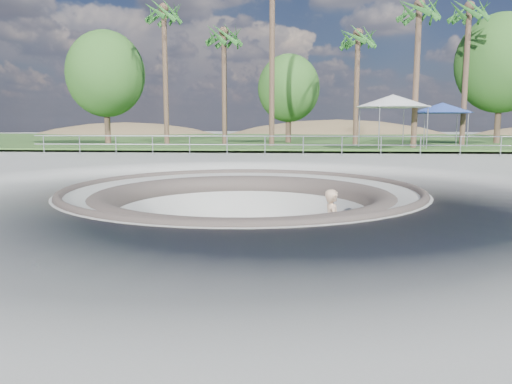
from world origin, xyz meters
TOP-DOWN VIEW (x-y plane):
  - ground at (0.00, 0.00)m, footprint 180.00×180.00m
  - skate_bowl at (0.00, 0.00)m, footprint 14.00×14.00m
  - grass_strip at (0.00, 34.00)m, footprint 180.00×36.00m
  - distant_hills at (3.78, 57.17)m, footprint 103.20×45.00m
  - safety_railing at (0.00, 12.00)m, footprint 25.00×0.06m
  - skateboard at (2.50, -0.90)m, footprint 0.80×0.36m
  - skater at (2.50, -0.90)m, footprint 0.56×0.77m
  - canopy_white at (7.69, 18.00)m, footprint 6.37×6.37m
  - canopy_blue at (11.46, 20.52)m, footprint 5.73×5.73m
  - palm_a at (-7.67, 21.75)m, footprint 2.60×2.60m
  - palm_b at (-3.47, 22.11)m, footprint 2.60×2.60m
  - palm_d at (5.99, 22.51)m, footprint 2.60×2.60m
  - palm_e at (9.17, 18.44)m, footprint 2.60×2.60m
  - palm_f at (13.01, 20.96)m, footprint 2.60×2.60m
  - bushy_tree_left at (-12.57, 23.09)m, footprint 5.89×5.35m
  - bushy_tree_mid at (1.13, 25.64)m, footprint 4.83×4.39m
  - bushy_tree_right at (16.98, 25.18)m, footprint 6.76×6.14m

SIDE VIEW (x-z plane):
  - distant_hills at x=3.78m, z-range -21.32..7.28m
  - skateboard at x=2.50m, z-range -1.88..-1.80m
  - skate_bowl at x=0.00m, z-range -3.88..0.22m
  - skater at x=2.50m, z-range -1.82..0.13m
  - ground at x=0.00m, z-range 0.00..0.00m
  - grass_strip at x=0.00m, z-range 0.16..0.28m
  - safety_railing at x=0.00m, z-range 0.18..1.20m
  - canopy_blue at x=11.46m, z-range 1.37..4.27m
  - canopy_white at x=7.69m, z-range 1.53..4.85m
  - bushy_tree_mid at x=1.13m, z-range 1.00..7.97m
  - bushy_tree_left at x=-12.57m, z-range 1.19..9.68m
  - bushy_tree_right at x=16.98m, z-range 1.35..11.09m
  - palm_d at x=5.99m, z-range 3.26..11.97m
  - palm_b at x=-3.47m, z-range 3.33..12.18m
  - palm_e at x=9.17m, z-range 3.68..13.37m
  - palm_f at x=13.01m, z-range 3.84..13.91m
  - palm_a at x=-7.67m, z-range 4.00..14.46m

